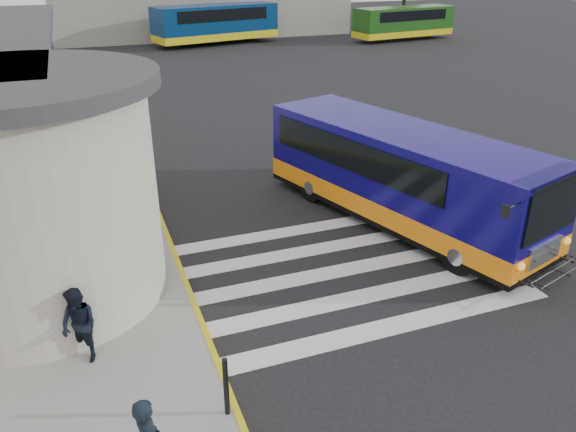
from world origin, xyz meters
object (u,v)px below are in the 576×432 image
object	(u,v)px
bollard	(226,387)
far_bus_b	(404,22)
far_bus_a	(216,22)
transit_bus	(402,179)
pedestrian_b	(79,326)

from	to	relation	value
bollard	far_bus_b	world-z (taller)	far_bus_b
bollard	far_bus_b	size ratio (longest dim) A/B	0.12
far_bus_b	far_bus_a	bearing A→B (deg)	70.17
far_bus_a	far_bus_b	bearing A→B (deg)	-115.55
bollard	far_bus_b	xyz separation A→B (m)	(25.68, 37.18, 0.82)
far_bus_b	bollard	bearing A→B (deg)	137.34
bollard	far_bus_a	bearing A→B (deg)	76.19
transit_bus	pedestrian_b	distance (m)	9.39
far_bus_a	pedestrian_b	bearing A→B (deg)	148.71
pedestrian_b	bollard	bearing A→B (deg)	1.56
pedestrian_b	far_bus_b	world-z (taller)	far_bus_b
bollard	far_bus_b	distance (m)	45.19
pedestrian_b	far_bus_b	distance (m)	44.65
transit_bus	far_bus_a	xyz separation A→B (m)	(3.35, 34.77, 0.45)
pedestrian_b	far_bus_a	world-z (taller)	far_bus_a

